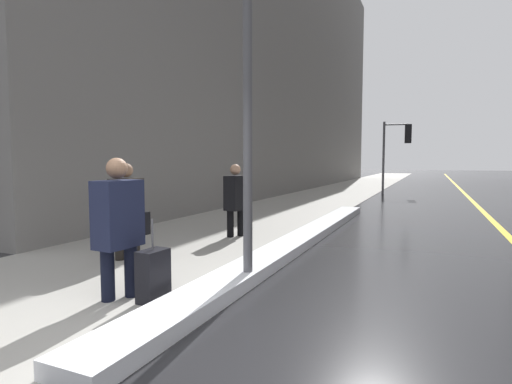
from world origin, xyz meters
TOP-DOWN VIEW (x-y plane):
  - ground_plane at (0.00, 0.00)m, footprint 160.00×160.00m
  - sidewalk_slab at (-2.00, 15.00)m, footprint 4.00×80.00m
  - road_centre_stripe at (4.00, 15.00)m, footprint 0.16×80.00m
  - snow_bank_curb at (0.17, 4.76)m, footprint 0.56×10.75m
  - building_facade_left at (-7.00, 20.00)m, footprint 6.00×36.00m
  - lamp_post at (0.32, 2.11)m, footprint 0.28×0.28m
  - traffic_light_near at (0.97, 18.01)m, footprint 1.31×0.41m
  - pedestrian_with_shoulder_bag at (-0.79, 1.01)m, footprint 0.34×0.75m
  - pedestrian_in_glasses at (-2.03, 2.52)m, footprint 0.33×0.53m
  - pedestrian_nearside at (-1.30, 4.97)m, footprint 0.32×0.52m
  - rolling_suitcase at (-0.38, 1.08)m, footprint 0.24×0.37m

SIDE VIEW (x-z plane):
  - ground_plane at x=0.00m, z-range 0.00..0.00m
  - road_centre_stripe at x=4.00m, z-range 0.00..0.00m
  - sidewalk_slab at x=-2.00m, z-range 0.00..0.01m
  - snow_bank_curb at x=0.17m, z-range 0.00..0.17m
  - rolling_suitcase at x=-0.38m, z-range -0.17..0.78m
  - pedestrian_nearside at x=-1.30m, z-range 0.08..1.62m
  - pedestrian_in_glasses at x=-2.03m, z-range 0.09..1.65m
  - pedestrian_with_shoulder_bag at x=-0.79m, z-range 0.09..1.72m
  - traffic_light_near at x=0.97m, z-range 0.78..4.30m
  - lamp_post at x=0.32m, z-range 0.47..4.81m
  - building_facade_left at x=-7.00m, z-range 0.00..16.38m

